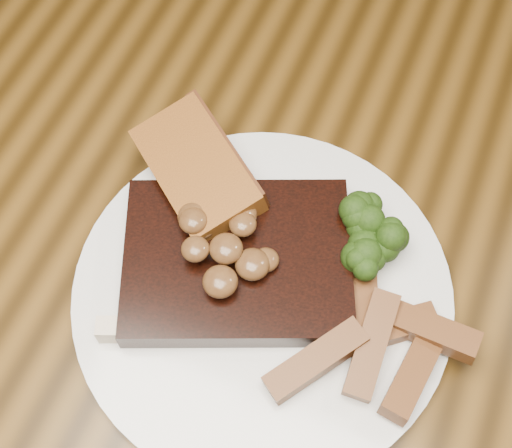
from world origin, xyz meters
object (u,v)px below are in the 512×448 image
at_px(potato_wedges, 364,321).
at_px(plate, 262,294).
at_px(dining_table, 247,264).
at_px(garlic_bread, 199,183).
at_px(steak, 238,262).

bearing_deg(potato_wedges, plate, -178.03).
bearing_deg(dining_table, garlic_bread, 173.50).
bearing_deg(steak, garlic_bread, 114.41).
distance_m(dining_table, garlic_bread, 0.13).
distance_m(steak, garlic_bread, 0.08).
bearing_deg(potato_wedges, dining_table, 154.86).
xyz_separation_m(plate, potato_wedges, (0.08, 0.00, 0.02)).
height_order(plate, potato_wedges, potato_wedges).
bearing_deg(steak, dining_table, 83.65).
relative_size(dining_table, steak, 9.00).
height_order(dining_table, steak, steak).
relative_size(plate, garlic_bread, 2.58).
bearing_deg(potato_wedges, garlic_bread, 159.44).
height_order(steak, potato_wedges, steak).
xyz_separation_m(dining_table, steak, (0.01, -0.05, 0.12)).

